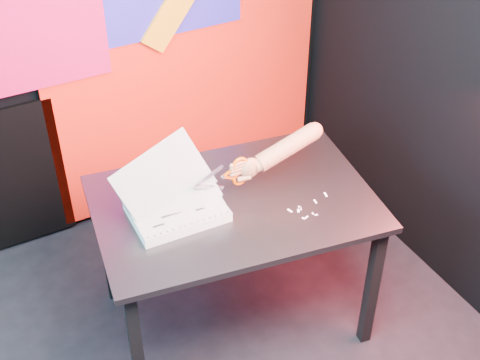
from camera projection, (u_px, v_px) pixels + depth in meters
room at (184, 170)px, 2.08m from camera, size 3.01×3.01×2.71m
backdrop at (79, 76)px, 3.37m from camera, size 2.88×0.05×2.08m
work_table at (234, 216)px, 2.96m from camera, size 1.32×0.98×0.75m
printout_stack at (176, 209)px, 2.81m from camera, size 0.45×0.30×0.36m
scissors at (236, 173)px, 2.84m from camera, size 0.25×0.02×0.14m
hand_forearm at (281, 150)px, 2.90m from camera, size 0.45×0.08×0.17m
paper_clippings at (306, 208)px, 2.87m from camera, size 0.21×0.12×0.00m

